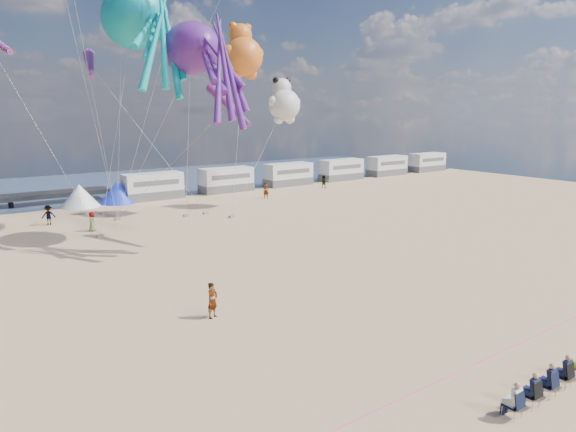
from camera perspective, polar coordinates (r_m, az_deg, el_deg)
The scene contains 29 objects.
ground at distance 24.20m, azimuth 7.35°, elevation -12.81°, with size 120.00×120.00×0.00m, color tan.
water at distance 73.27m, azimuth -23.37°, elevation 2.89°, with size 120.00×120.00×0.00m, color #324461.
motorhome_0 at distance 60.46m, azimuth -14.79°, elevation 3.21°, with size 6.60×2.50×3.00m, color silver.
motorhome_1 at distance 64.40m, azimuth -6.87°, elevation 4.02°, with size 6.60×2.50×3.00m, color silver.
motorhome_2 at distance 69.43m, azimuth 0.03°, elevation 4.65°, with size 6.60×2.50×3.00m, color silver.
motorhome_3 at distance 75.33m, azimuth 5.93°, elevation 5.14°, with size 6.60×2.50×3.00m, color silver.
motorhome_4 at distance 81.90m, azimuth 10.94°, elevation 5.51°, with size 6.60×2.50×3.00m, color silver.
motorhome_5 at distance 89.01m, azimuth 15.19°, elevation 5.80°, with size 6.60×2.50×3.00m, color silver.
tent_white at distance 58.18m, azimuth -22.14°, elevation 2.12°, with size 4.00×4.00×2.40m, color white.
tent_blue at distance 59.22m, azimuth -18.38°, elevation 2.54°, with size 4.00×4.00×2.40m, color #1933CC.
spectator_row at distance 21.16m, azimuth 26.89°, elevation -15.87°, with size 6.10×0.90×1.30m, color black, non-canonical shape.
cooler_navy at distance 21.49m, azimuth 25.98°, elevation -16.84°, with size 0.38×0.28×0.30m, color #151239.
rope_line at distance 21.22m, azimuth 16.99°, elevation -16.89°, with size 0.03×0.03×34.00m, color #F2338C.
standing_person at distance 25.62m, azimuth -8.39°, elevation -9.25°, with size 0.65×0.43×1.79m, color tan.
beachgoer_0 at distance 46.10m, azimuth -20.95°, elevation -0.58°, with size 0.60×0.39×1.63m, color #7F6659.
beachgoer_2 at distance 50.07m, azimuth -25.07°, elevation 0.09°, with size 0.86×0.67×1.78m, color #7F6659.
beachgoer_4 at distance 67.25m, azimuth 4.01°, elevation 3.82°, with size 0.98×0.41×1.67m, color #7F6659.
beachgoer_5 at distance 58.99m, azimuth -2.46°, elevation 2.82°, with size 1.71×0.54×1.85m, color #7F6659.
sandbag_a at distance 43.84m, azimuth -20.14°, elevation -2.08°, with size 0.50×0.35×0.22m, color gray.
sandbag_b at distance 50.10m, azimuth -11.26°, elevation 0.07°, with size 0.50×0.35×0.22m, color gray.
sandbag_c at distance 48.78m, azimuth -6.23°, elevation -0.08°, with size 0.50×0.35×0.22m, color gray.
sandbag_d at distance 50.92m, azimuth -9.13°, elevation 0.34°, with size 0.50×0.35×0.22m, color gray.
sandbag_e at distance 50.05m, azimuth -18.42°, elevation -0.32°, with size 0.50×0.35×0.22m, color gray.
kite_octopus_teal at distance 45.75m, azimuth -16.74°, elevation 20.42°, with size 4.30×10.04×11.48m, color #0DA0A7, non-canonical shape.
kite_octopus_purple at distance 40.56m, azimuth -10.77°, elevation 17.79°, with size 3.80×8.87×10.14m, color #561F80, non-canonical shape.
kite_panda at distance 53.51m, azimuth -0.41°, elevation 12.23°, with size 3.92×3.69×5.54m, color silver, non-canonical shape.
kite_teddy_orange at distance 49.97m, azimuth -4.95°, elevation 17.24°, with size 4.32×4.07×6.11m, color orange, non-canonical shape.
windsock_mid at distance 47.66m, azimuth -21.14°, elevation 15.39°, with size 1.00×5.17×5.17m, color red, non-canonical shape.
windsock_right at distance 39.36m, azimuth -6.53°, elevation 12.11°, with size 0.90×5.72×5.72m, color red, non-canonical shape.
Camera 1 is at (-15.18, -15.99, 9.99)m, focal length 32.00 mm.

